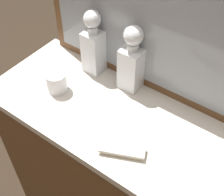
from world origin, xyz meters
TOP-DOWN VIEW (x-y plane):
  - dresser at (0.00, 0.00)m, footprint 1.03×0.46m
  - dresser_mirror at (0.00, 0.21)m, footprint 0.92×0.03m
  - crystal_decanter_far_right at (-0.03, 0.17)m, footprint 0.09×0.09m
  - crystal_decanter_right at (-0.21, 0.16)m, footprint 0.08×0.08m
  - crystal_tumbler_center at (-0.26, -0.03)m, footprint 0.09×0.09m
  - silver_brush_left at (0.13, -0.13)m, footprint 0.17×0.11m

SIDE VIEW (x-z plane):
  - dresser at x=0.00m, z-range 0.00..0.91m
  - silver_brush_left at x=0.13m, z-range 0.91..0.93m
  - crystal_tumbler_center at x=-0.26m, z-range 0.91..0.99m
  - crystal_decanter_far_right at x=-0.03m, z-range 0.88..1.17m
  - crystal_decanter_right at x=-0.21m, z-range 0.88..1.17m
  - dresser_mirror at x=0.00m, z-range 0.91..1.52m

